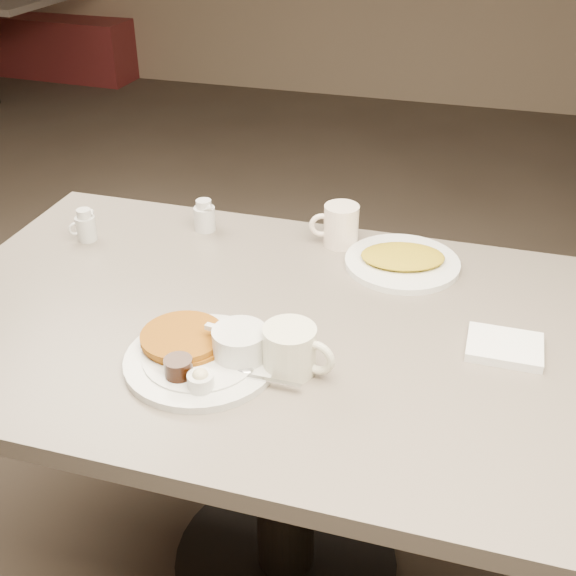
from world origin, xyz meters
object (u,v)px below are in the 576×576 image
(main_plate, at_px, (206,352))
(creamer_left, at_px, (86,226))
(hash_plate, at_px, (402,261))
(coffee_mug_far, at_px, (340,225))
(creamer_right, at_px, (204,216))
(coffee_mug_near, at_px, (292,349))
(diner_table, at_px, (285,388))
(booth_back_left, at_px, (49,20))

(main_plate, height_order, creamer_left, creamer_left)
(main_plate, relative_size, hash_plate, 1.15)
(coffee_mug_far, xyz_separation_m, creamer_right, (-0.34, -0.02, -0.01))
(coffee_mug_near, distance_m, coffee_mug_far, 0.50)
(main_plate, distance_m, coffee_mug_near, 0.16)
(diner_table, bearing_deg, main_plate, -122.53)
(diner_table, bearing_deg, creamer_left, 159.73)
(creamer_right, distance_m, booth_back_left, 4.54)
(diner_table, relative_size, coffee_mug_near, 10.28)
(hash_plate, bearing_deg, main_plate, -122.72)
(coffee_mug_near, relative_size, hash_plate, 0.46)
(main_plate, bearing_deg, coffee_mug_far, 75.66)
(main_plate, relative_size, coffee_mug_near, 2.49)
(creamer_right, bearing_deg, hash_plate, -5.00)
(diner_table, height_order, hash_plate, hash_plate)
(diner_table, distance_m, hash_plate, 0.40)
(coffee_mug_near, height_order, booth_back_left, booth_back_left)
(main_plate, bearing_deg, booth_back_left, 125.92)
(diner_table, distance_m, creamer_left, 0.64)
(coffee_mug_far, relative_size, creamer_left, 1.58)
(main_plate, distance_m, coffee_mug_far, 0.54)
(creamer_left, bearing_deg, coffee_mug_near, -29.63)
(coffee_mug_far, distance_m, hash_plate, 0.18)
(creamer_right, bearing_deg, main_plate, -67.85)
(main_plate, height_order, coffee_mug_near, coffee_mug_near)
(coffee_mug_far, bearing_deg, diner_table, -94.65)
(main_plate, bearing_deg, coffee_mug_near, 7.22)
(main_plate, height_order, coffee_mug_far, coffee_mug_far)
(coffee_mug_near, distance_m, creamer_left, 0.71)
(main_plate, height_order, hash_plate, main_plate)
(diner_table, height_order, creamer_left, creamer_left)
(creamer_right, xyz_separation_m, booth_back_left, (-2.76, 3.59, -0.38))
(coffee_mug_near, xyz_separation_m, coffee_mug_far, (-0.03, 0.50, 0.00))
(diner_table, xyz_separation_m, creamer_left, (-0.56, 0.21, 0.21))
(diner_table, xyz_separation_m, coffee_mug_near, (0.05, -0.14, 0.22))
(coffee_mug_far, bearing_deg, booth_back_left, 130.95)
(creamer_right, bearing_deg, booth_back_left, 127.55)
(diner_table, relative_size, main_plate, 4.13)
(main_plate, relative_size, coffee_mug_far, 2.86)
(creamer_right, relative_size, hash_plate, 0.25)
(hash_plate, bearing_deg, creamer_left, -173.41)
(diner_table, distance_m, coffee_mug_near, 0.27)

